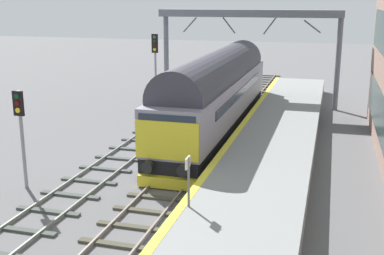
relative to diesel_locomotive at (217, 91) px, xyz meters
The scene contains 9 objects.
ground_plane 7.14m from the diesel_locomotive, 90.01° to the right, with size 140.00×140.00×0.00m, color #5C5C5E.
track_main 7.12m from the diesel_locomotive, 90.01° to the right, with size 2.50×60.00×0.15m.
track_adjacent_west 7.89m from the diesel_locomotive, 116.96° to the right, with size 2.50×60.00×0.15m.
station_platform 7.85m from the diesel_locomotive, 61.74° to the right, with size 4.00×44.00×1.01m.
diesel_locomotive is the anchor object (origin of this frame).
signal_post_near 11.73m from the diesel_locomotive, 118.35° to the right, with size 0.44×0.22×4.02m.
signal_post_mid 7.72m from the diesel_locomotive, 136.60° to the left, with size 0.44×0.22×5.19m.
platform_number_sign 12.67m from the diesel_locomotive, 81.07° to the right, with size 0.10×0.44×1.65m.
overhead_footbridge 9.07m from the diesel_locomotive, 87.60° to the left, with size 12.70×2.00×6.77m.
Camera 1 is at (6.10, -19.95, 7.47)m, focal length 46.18 mm.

